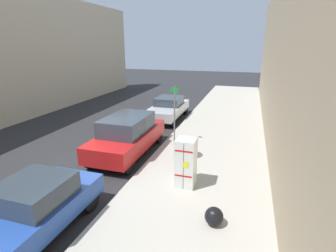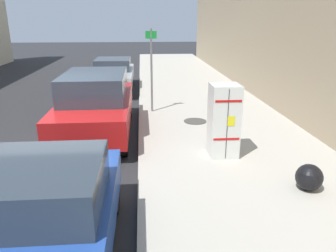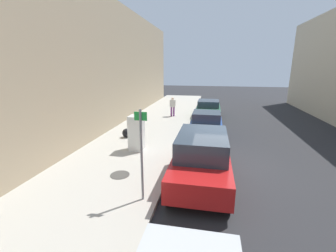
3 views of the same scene
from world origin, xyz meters
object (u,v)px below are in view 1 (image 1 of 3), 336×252
at_px(parked_sedan_silver, 168,108).
at_px(trash_bag, 214,216).
at_px(parked_suv_red, 128,135).
at_px(parked_hatchback_blue, 32,209).
at_px(discarded_refrigerator, 186,163).
at_px(street_sign_post, 175,111).

bearing_deg(parked_sedan_silver, trash_bag, 113.60).
height_order(parked_suv_red, parked_hatchback_blue, parked_suv_red).
xyz_separation_m(parked_suv_red, parked_hatchback_blue, (-0.00, 5.47, -0.15)).
height_order(discarded_refrigerator, parked_hatchback_blue, discarded_refrigerator).
bearing_deg(parked_sedan_silver, parked_suv_red, 90.00).
xyz_separation_m(discarded_refrigerator, trash_bag, (-1.20, 1.77, -0.58)).
height_order(discarded_refrigerator, parked_suv_red, discarded_refrigerator).
bearing_deg(parked_hatchback_blue, parked_suv_red, -90.00).
distance_m(trash_bag, parked_hatchback_blue, 4.64).
relative_size(discarded_refrigerator, parked_suv_red, 0.36).
relative_size(trash_bag, parked_hatchback_blue, 0.13).
bearing_deg(trash_bag, parked_suv_red, -41.80).
relative_size(discarded_refrigerator, street_sign_post, 0.61).
bearing_deg(street_sign_post, trash_bag, 115.53).
xyz_separation_m(discarded_refrigerator, parked_sedan_silver, (3.14, -8.17, -0.21)).
height_order(street_sign_post, parked_suv_red, street_sign_post).
bearing_deg(parked_hatchback_blue, parked_sedan_silver, -90.00).
xyz_separation_m(trash_bag, parked_suv_red, (4.34, -3.88, 0.52)).
xyz_separation_m(discarded_refrigerator, parked_hatchback_blue, (3.14, 3.36, -0.21)).
distance_m(street_sign_post, trash_bag, 6.42).
height_order(discarded_refrigerator, trash_bag, discarded_refrigerator).
bearing_deg(parked_suv_red, trash_bag, 138.20).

